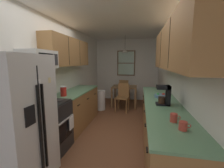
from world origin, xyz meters
TOP-DOWN VIEW (x-y plane):
  - ground_plane at (0.00, 1.00)m, footprint 12.00×12.00m
  - wall_left at (-1.35, 1.00)m, footprint 0.10×9.00m
  - wall_right at (1.35, 1.00)m, footprint 0.10×9.00m
  - wall_back at (0.00, 3.65)m, footprint 4.40×0.10m
  - ceiling_slab at (0.00, 1.00)m, footprint 4.40×9.00m
  - refrigerator at (-0.95, -1.20)m, footprint 0.73×0.77m
  - stove_range at (-0.99, -0.47)m, footprint 0.66×0.64m
  - microwave_over_range at (-1.11, -0.47)m, footprint 0.39×0.61m
  - counter_left at (-1.00, 0.73)m, footprint 0.64×1.76m
  - upper_cabinets_left at (-1.14, 0.68)m, footprint 0.33×1.84m
  - counter_right at (1.00, 0.01)m, footprint 0.64×3.18m
  - upper_cabinets_right at (1.14, -0.04)m, footprint 0.33×2.86m
  - dining_table at (0.03, 2.64)m, footprint 0.88×0.75m
  - dining_chair_near at (0.04, 2.05)m, footprint 0.45×0.45m
  - dining_chair_far at (-0.04, 3.22)m, footprint 0.42×0.42m
  - pendant_light at (0.03, 2.64)m, footprint 0.26×0.26m
  - back_window at (-0.01, 3.58)m, footprint 0.74×0.05m
  - trash_bin at (-0.70, 2.00)m, footprint 0.29×0.29m
  - storage_canister at (-1.00, 0.09)m, footprint 0.13×0.13m
  - dish_towel at (-0.64, -0.31)m, footprint 0.02×0.16m
  - coffee_maker at (1.01, -0.18)m, footprint 0.22×0.18m
  - mug_by_coffeemaker at (1.06, -1.13)m, footprint 0.12×0.09m
  - mug_spare at (1.01, -0.92)m, footprint 0.12×0.08m
  - fruit_bowl at (1.02, 0.35)m, footprint 0.25×0.25m
  - table_serving_bowl at (-0.08, 2.73)m, footprint 0.19×0.19m

SIDE VIEW (x-z plane):
  - ground_plane at x=0.00m, z-range 0.00..0.00m
  - trash_bin at x=-0.70m, z-range 0.00..0.67m
  - counter_right at x=1.00m, z-range 0.00..0.90m
  - counter_left at x=-1.00m, z-range 0.00..0.90m
  - stove_range at x=-0.99m, z-range -0.08..1.02m
  - dish_towel at x=-0.64m, z-range 0.38..0.62m
  - dining_chair_near at x=0.04m, z-range 0.05..0.95m
  - dining_chair_far at x=-0.04m, z-range 0.05..0.95m
  - dining_table at x=0.03m, z-range 0.24..0.97m
  - table_serving_bowl at x=-0.08m, z-range 0.73..0.79m
  - refrigerator at x=-0.95m, z-range 0.00..1.72m
  - fruit_bowl at x=1.02m, z-range 0.89..0.98m
  - mug_by_coffeemaker at x=1.06m, z-range 0.90..0.99m
  - mug_spare at x=1.01m, z-range 0.90..1.00m
  - storage_canister at x=-1.00m, z-range 0.90..1.11m
  - coffee_maker at x=1.01m, z-range 0.91..1.24m
  - wall_left at x=-1.35m, z-range 0.00..2.55m
  - wall_right at x=1.35m, z-range 0.00..2.55m
  - wall_back at x=0.00m, z-range 0.00..2.55m
  - back_window at x=-0.01m, z-range 1.04..2.09m
  - microwave_over_range at x=-1.11m, z-range 1.50..1.82m
  - upper_cabinets_left at x=-1.14m, z-range 1.52..2.18m
  - upper_cabinets_right at x=1.14m, z-range 1.50..2.25m
  - pendant_light at x=0.03m, z-range 1.70..2.30m
  - ceiling_slab at x=0.00m, z-range 2.55..2.63m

